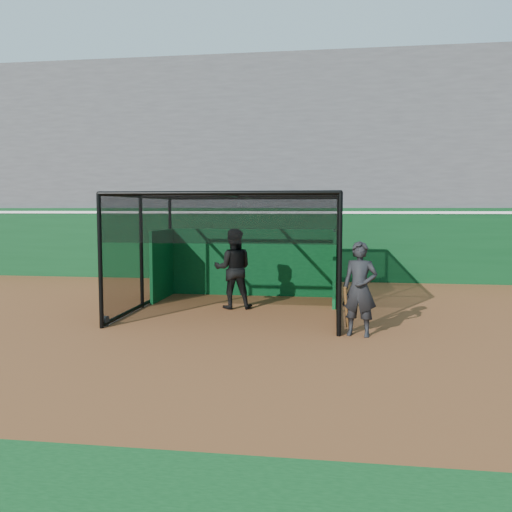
# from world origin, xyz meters

# --- Properties ---
(ground) EXTENTS (120.00, 120.00, 0.00)m
(ground) POSITION_xyz_m (0.00, 0.00, 0.00)
(ground) COLOR brown
(ground) RESTS_ON ground
(outfield_wall) EXTENTS (50.00, 0.50, 2.50)m
(outfield_wall) POSITION_xyz_m (0.00, 8.50, 1.29)
(outfield_wall) COLOR #0A3817
(outfield_wall) RESTS_ON ground
(grandstand) EXTENTS (50.00, 7.85, 8.95)m
(grandstand) POSITION_xyz_m (0.00, 12.27, 4.48)
(grandstand) COLOR #4C4C4F
(grandstand) RESTS_ON ground
(batting_cage) EXTENTS (4.96, 4.89, 2.78)m
(batting_cage) POSITION_xyz_m (-0.41, 2.75, 1.39)
(batting_cage) COLOR black
(batting_cage) RESTS_ON ground
(batter) EXTENTS (1.08, 0.90, 1.98)m
(batter) POSITION_xyz_m (-0.56, 2.96, 0.99)
(batter) COLOR black
(batter) RESTS_ON ground
(on_deck_player) EXTENTS (0.76, 0.58, 1.85)m
(on_deck_player) POSITION_xyz_m (2.42, 0.41, 0.92)
(on_deck_player) COLOR black
(on_deck_player) RESTS_ON ground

